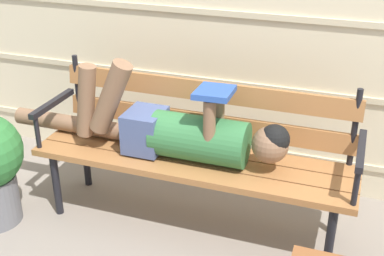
# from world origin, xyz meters

# --- Properties ---
(ground_plane) EXTENTS (12.00, 12.00, 0.00)m
(ground_plane) POSITION_xyz_m (0.00, 0.00, 0.00)
(ground_plane) COLOR gray
(park_bench) EXTENTS (1.76, 0.45, 0.86)m
(park_bench) POSITION_xyz_m (0.00, 0.14, 0.48)
(park_bench) COLOR #9E6638
(park_bench) RESTS_ON ground
(reclining_person) EXTENTS (1.66, 0.26, 0.54)m
(reclining_person) POSITION_xyz_m (-0.09, 0.07, 0.58)
(reclining_person) COLOR #33703D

